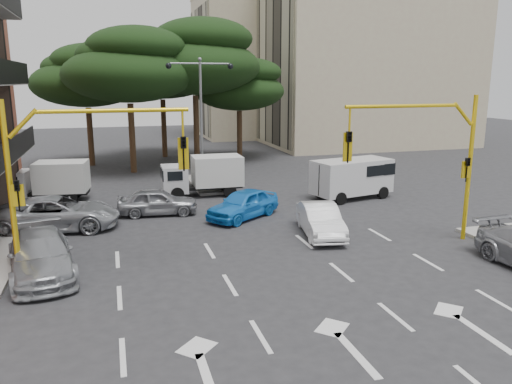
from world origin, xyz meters
The scene contains 20 objects.
ground centered at (0.00, 0.00, 0.00)m, with size 120.00×120.00×0.00m, color #28282B.
median_strip centered at (0.00, 16.00, 0.07)m, with size 1.40×6.00×0.15m, color gray.
apartment_beige_near centered at (19.95, 32.00, 9.35)m, with size 20.20×12.15×18.70m.
apartment_beige_far centered at (12.95, 44.00, 8.35)m, with size 16.20×12.15×16.70m.
pine_left_near centered at (-3.94, 21.96, 7.60)m, with size 9.15×9.15×10.23m.
pine_center centered at (1.06, 23.96, 8.30)m, with size 9.98×9.98×11.16m.
pine_left_far centered at (-6.94, 25.96, 6.91)m, with size 8.32×8.32×9.30m.
pine_right centered at (5.06, 25.96, 6.22)m, with size 7.49×7.49×8.37m.
pine_back centered at (-0.94, 28.96, 7.60)m, with size 9.15×9.15×10.23m.
signal_mast_right centered at (6.80, 1.99, 3.88)m, with size 5.79×0.37×6.00m.
signal_mast_left centered at (-6.80, 1.99, 3.88)m, with size 5.79×0.37×6.00m.
street_lamp_center centered at (0.00, 16.00, 5.43)m, with size 4.16×0.36×7.77m.
car_white_hatch centered at (3.00, 4.18, 0.68)m, with size 1.43×4.11×1.35m, color white.
car_blue_compact centered at (0.50, 7.78, 0.70)m, with size 1.65×4.11×1.40m, color blue.
car_silver_wagon centered at (-8.00, 2.66, 0.73)m, with size 2.04×5.02×1.46m, color #97999E.
car_silver_cross_a centered at (-8.00, 8.20, 0.76)m, with size 2.51×5.44×1.51m, color #ABAEB3.
car_silver_cross_b centered at (-3.44, 9.58, 0.67)m, with size 1.58×3.93×1.34m, color gray.
van_white centered at (7.48, 10.13, 1.13)m, with size 2.04×4.50×2.25m, color silver, non-canonical shape.
box_truck_a centered at (-9.00, 14.00, 1.11)m, with size 1.90×4.53×2.23m, color white, non-canonical shape.
box_truck_b centered at (-0.49, 13.12, 1.15)m, with size 1.96×4.67×2.30m, color silver, non-canonical shape.
Camera 1 is at (-5.44, -14.91, 6.56)m, focal length 35.00 mm.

